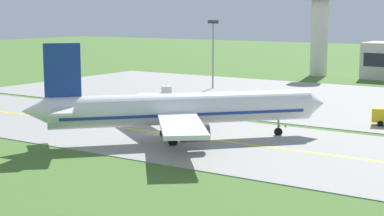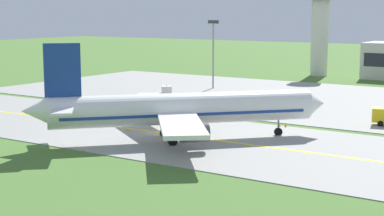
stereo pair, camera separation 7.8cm
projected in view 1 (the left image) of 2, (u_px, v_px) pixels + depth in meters
name	position (u px, v px, depth m)	size (l,w,h in m)	color
ground_plane	(161.00, 134.00, 83.29)	(500.00, 500.00, 0.00)	#47702D
taxiway_strip	(161.00, 133.00, 83.28)	(240.00, 28.00, 0.10)	gray
apron_pad	(340.00, 102.00, 112.57)	(140.00, 52.00, 0.10)	gray
taxiway_centreline	(161.00, 133.00, 83.28)	(220.00, 0.60, 0.01)	yellow
airplane_lead	(180.00, 109.00, 78.04)	(30.55, 31.87, 12.70)	white
service_truck_baggage	(160.00, 92.00, 117.03)	(6.14, 5.79, 2.59)	silver
control_tower	(320.00, 18.00, 157.84)	(7.60, 7.60, 24.51)	silver
apron_light_mast	(213.00, 45.00, 131.14)	(2.40, 0.50, 14.70)	gray
traffic_cone_near_edge	(279.00, 126.00, 87.68)	(0.44, 0.44, 0.60)	orange
traffic_cone_mid_edge	(286.00, 126.00, 87.67)	(0.44, 0.44, 0.60)	orange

